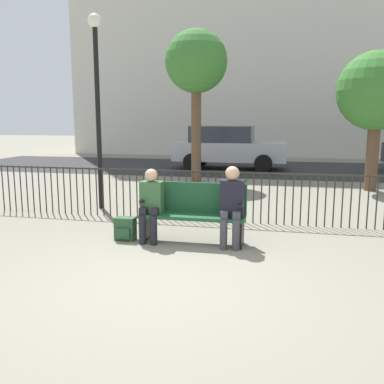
{
  "coord_description": "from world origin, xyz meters",
  "views": [
    {
      "loc": [
        1.39,
        -4.59,
        1.9
      ],
      "look_at": [
        0.0,
        1.64,
        0.8
      ],
      "focal_mm": 40.0,
      "sensor_mm": 36.0,
      "label": 1
    }
  ],
  "objects_px": {
    "tree_0": "(377,92)",
    "tree_1": "(196,64)",
    "backpack": "(125,229)",
    "lamp_post": "(97,84)",
    "parked_car_0": "(228,147)",
    "park_bench": "(193,211)",
    "seated_person_0": "(151,201)",
    "seated_person_1": "(232,202)"
  },
  "relations": [
    {
      "from": "tree_1",
      "to": "lamp_post",
      "type": "relative_size",
      "value": 1.12
    },
    {
      "from": "park_bench",
      "to": "tree_0",
      "type": "distance_m",
      "value": 7.11
    },
    {
      "from": "seated_person_1",
      "to": "lamp_post",
      "type": "bearing_deg",
      "value": 144.76
    },
    {
      "from": "seated_person_0",
      "to": "seated_person_1",
      "type": "distance_m",
      "value": 1.25
    },
    {
      "from": "seated_person_0",
      "to": "tree_1",
      "type": "height_order",
      "value": "tree_1"
    },
    {
      "from": "backpack",
      "to": "parked_car_0",
      "type": "xyz_separation_m",
      "value": [
        0.25,
        10.04,
        0.67
      ]
    },
    {
      "from": "parked_car_0",
      "to": "tree_1",
      "type": "bearing_deg",
      "value": -97.24
    },
    {
      "from": "seated_person_0",
      "to": "lamp_post",
      "type": "distance_m",
      "value": 3.46
    },
    {
      "from": "park_bench",
      "to": "backpack",
      "type": "bearing_deg",
      "value": -173.0
    },
    {
      "from": "park_bench",
      "to": "backpack",
      "type": "relative_size",
      "value": 4.51
    },
    {
      "from": "seated_person_1",
      "to": "lamp_post",
      "type": "xyz_separation_m",
      "value": [
        -3.08,
        2.18,
        1.92
      ]
    },
    {
      "from": "seated_person_0",
      "to": "parked_car_0",
      "type": "bearing_deg",
      "value": 91.05
    },
    {
      "from": "lamp_post",
      "to": "parked_car_0",
      "type": "height_order",
      "value": "lamp_post"
    },
    {
      "from": "park_bench",
      "to": "tree_0",
      "type": "height_order",
      "value": "tree_0"
    },
    {
      "from": "park_bench",
      "to": "lamp_post",
      "type": "height_order",
      "value": "lamp_post"
    },
    {
      "from": "tree_0",
      "to": "tree_1",
      "type": "bearing_deg",
      "value": 174.3
    },
    {
      "from": "backpack",
      "to": "parked_car_0",
      "type": "height_order",
      "value": "parked_car_0"
    },
    {
      "from": "seated_person_1",
      "to": "parked_car_0",
      "type": "distance_m",
      "value": 10.13
    },
    {
      "from": "tree_1",
      "to": "parked_car_0",
      "type": "bearing_deg",
      "value": 82.76
    },
    {
      "from": "backpack",
      "to": "lamp_post",
      "type": "distance_m",
      "value": 3.55
    },
    {
      "from": "park_bench",
      "to": "tree_1",
      "type": "bearing_deg",
      "value": 101.59
    },
    {
      "from": "backpack",
      "to": "tree_1",
      "type": "bearing_deg",
      "value": 91.9
    },
    {
      "from": "park_bench",
      "to": "seated_person_0",
      "type": "bearing_deg",
      "value": -168.33
    },
    {
      "from": "seated_person_0",
      "to": "tree_1",
      "type": "bearing_deg",
      "value": 95.78
    },
    {
      "from": "backpack",
      "to": "tree_0",
      "type": "xyz_separation_m",
      "value": [
        4.66,
        5.9,
        2.39
      ]
    },
    {
      "from": "lamp_post",
      "to": "backpack",
      "type": "bearing_deg",
      "value": -57.36
    },
    {
      "from": "seated_person_0",
      "to": "seated_person_1",
      "type": "xyz_separation_m",
      "value": [
        1.25,
        0.0,
        0.04
      ]
    },
    {
      "from": "park_bench",
      "to": "lamp_post",
      "type": "bearing_deg",
      "value": 140.29
    },
    {
      "from": "park_bench",
      "to": "seated_person_1",
      "type": "xyz_separation_m",
      "value": [
        0.61,
        -0.13,
        0.19
      ]
    },
    {
      "from": "park_bench",
      "to": "parked_car_0",
      "type": "xyz_separation_m",
      "value": [
        -0.82,
        9.9,
        0.35
      ]
    },
    {
      "from": "park_bench",
      "to": "parked_car_0",
      "type": "bearing_deg",
      "value": 94.74
    },
    {
      "from": "seated_person_0",
      "to": "tree_0",
      "type": "height_order",
      "value": "tree_0"
    },
    {
      "from": "seated_person_0",
      "to": "tree_1",
      "type": "xyz_separation_m",
      "value": [
        -0.65,
        6.39,
        2.82
      ]
    },
    {
      "from": "lamp_post",
      "to": "tree_0",
      "type": "bearing_deg",
      "value": 31.53
    },
    {
      "from": "parked_car_0",
      "to": "tree_0",
      "type": "bearing_deg",
      "value": -43.13
    },
    {
      "from": "seated_person_1",
      "to": "park_bench",
      "type": "bearing_deg",
      "value": 168.27
    },
    {
      "from": "tree_0",
      "to": "lamp_post",
      "type": "xyz_separation_m",
      "value": [
        -6.06,
        -3.72,
        0.03
      ]
    },
    {
      "from": "tree_1",
      "to": "seated_person_1",
      "type": "bearing_deg",
      "value": -73.45
    },
    {
      "from": "seated_person_1",
      "to": "backpack",
      "type": "height_order",
      "value": "seated_person_1"
    },
    {
      "from": "park_bench",
      "to": "seated_person_1",
      "type": "bearing_deg",
      "value": -11.73
    },
    {
      "from": "backpack",
      "to": "tree_0",
      "type": "relative_size",
      "value": 0.1
    },
    {
      "from": "park_bench",
      "to": "seated_person_0",
      "type": "xyz_separation_m",
      "value": [
        -0.64,
        -0.13,
        0.15
      ]
    }
  ]
}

